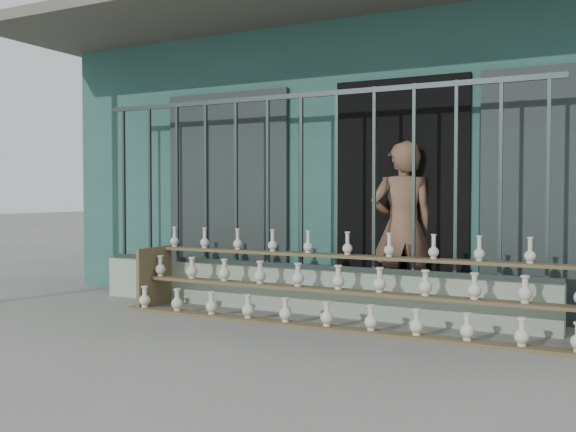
% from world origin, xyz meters
% --- Properties ---
extents(ground, '(60.00, 60.00, 0.00)m').
position_xyz_m(ground, '(0.00, 0.00, 0.00)').
color(ground, slate).
extents(workshop_building, '(7.40, 6.60, 3.21)m').
position_xyz_m(workshop_building, '(0.00, 4.23, 1.62)').
color(workshop_building, '#28564D').
rests_on(workshop_building, ground).
extents(parapet_wall, '(5.00, 0.20, 0.45)m').
position_xyz_m(parapet_wall, '(0.00, 1.30, 0.23)').
color(parapet_wall, '#93A991').
rests_on(parapet_wall, ground).
extents(security_fence, '(5.00, 0.04, 1.80)m').
position_xyz_m(security_fence, '(-0.00, 1.30, 1.35)').
color(security_fence, '#283330').
rests_on(security_fence, parapet_wall).
extents(shelf_rack, '(4.50, 0.68, 0.85)m').
position_xyz_m(shelf_rack, '(0.57, 0.89, 0.36)').
color(shelf_rack, brown).
rests_on(shelf_rack, ground).
extents(elderly_woman, '(0.75, 0.64, 1.74)m').
position_xyz_m(elderly_woman, '(0.96, 1.66, 0.87)').
color(elderly_woman, brown).
rests_on(elderly_woman, ground).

